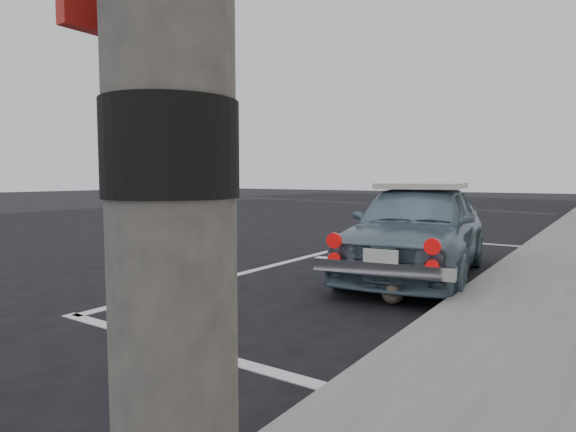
% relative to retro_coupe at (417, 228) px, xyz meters
% --- Properties ---
extents(ground, '(80.00, 80.00, 0.00)m').
position_rel_retro_coupe_xyz_m(ground, '(-0.98, -2.98, -0.60)').
color(ground, black).
rests_on(ground, ground).
extents(pline_rear, '(3.00, 0.12, 0.01)m').
position_rel_retro_coupe_xyz_m(pline_rear, '(-0.48, -3.48, -0.60)').
color(pline_rear, silver).
rests_on(pline_rear, ground).
extents(pline_front, '(3.00, 0.12, 0.01)m').
position_rel_retro_coupe_xyz_m(pline_front, '(-0.48, 3.52, -0.60)').
color(pline_front, silver).
rests_on(pline_front, ground).
extents(pline_side, '(0.12, 7.00, 0.01)m').
position_rel_retro_coupe_xyz_m(pline_side, '(-1.88, 0.02, -0.60)').
color(pline_side, silver).
rests_on(pline_side, ground).
extents(retro_coupe, '(1.91, 3.67, 1.19)m').
position_rel_retro_coupe_xyz_m(retro_coupe, '(0.00, 0.00, 0.00)').
color(retro_coupe, slate).
rests_on(retro_coupe, ground).
extents(cat, '(0.32, 0.45, 0.25)m').
position_rel_retro_coupe_xyz_m(cat, '(0.28, -1.47, -0.49)').
color(cat, '#695D50').
rests_on(cat, ground).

